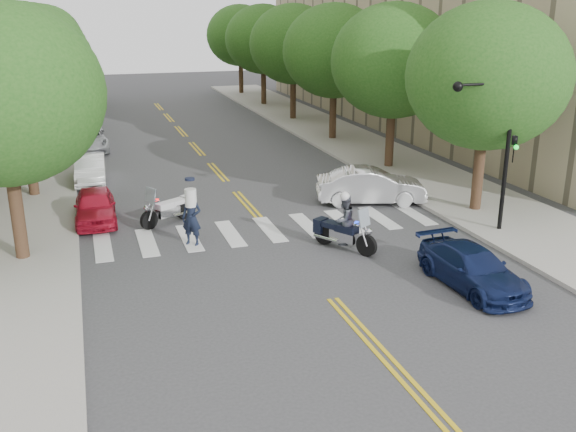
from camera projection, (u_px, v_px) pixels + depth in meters
name	position (u px, v px, depth m)	size (l,w,h in m)	color
ground	(332.00, 299.00, 18.78)	(140.00, 140.00, 0.00)	#38383A
sidewalk_left	(28.00, 159.00, 35.85)	(5.00, 60.00, 0.15)	#9E9991
sidewalk_right	(342.00, 138.00, 41.44)	(5.00, 60.00, 0.15)	#9E9991
tree_l_0	(1.00, 95.00, 19.89)	(6.40, 6.40, 8.45)	#382316
tree_l_1	(19.00, 71.00, 27.12)	(6.40, 6.40, 8.45)	#382316
tree_l_2	(29.00, 58.00, 34.35)	(6.40, 6.40, 8.45)	#382316
tree_l_3	(36.00, 49.00, 41.58)	(6.40, 6.40, 8.45)	#382316
tree_l_4	(41.00, 43.00, 48.81)	(6.40, 6.40, 8.45)	#382316
tree_l_5	(45.00, 38.00, 56.04)	(6.40, 6.40, 8.45)	#382316
tree_r_0	(487.00, 77.00, 25.07)	(6.40, 6.40, 8.45)	#382316
tree_r_1	(394.00, 61.00, 32.30)	(6.40, 6.40, 8.45)	#382316
tree_r_2	(334.00, 51.00, 39.53)	(6.40, 6.40, 8.45)	#382316
tree_r_3	(293.00, 44.00, 46.77)	(6.40, 6.40, 8.45)	#382316
tree_r_4	(263.00, 39.00, 54.00)	(6.40, 6.40, 8.45)	#382316
tree_r_5	(240.00, 35.00, 61.23)	(6.40, 6.40, 8.45)	#382316
traffic_signal_pole	(498.00, 136.00, 23.06)	(2.82, 0.42, 6.00)	black
motorcycle_police	(343.00, 224.00, 22.37)	(1.60, 2.34, 2.11)	black
motorcycle_parked	(171.00, 209.00, 25.29)	(2.27, 1.57, 1.62)	black
officer_standing	(192.00, 218.00, 22.78)	(0.73, 0.48, 2.00)	black
convertible	(371.00, 186.00, 27.75)	(1.63, 4.68, 1.54)	silver
sedan_blue	(472.00, 268.00, 19.42)	(1.72, 4.23, 1.23)	#101B44
parked_car_a	(95.00, 206.00, 25.31)	(1.57, 3.90, 1.33)	#B21329
parked_car_b	(90.00, 169.00, 31.04)	(1.39, 3.98, 1.31)	white
parked_car_c	(86.00, 139.00, 37.95)	(2.34, 5.08, 1.41)	#9FA2A6
parked_car_d	(86.00, 135.00, 38.84)	(2.09, 5.13, 1.49)	black
parked_car_e	(89.00, 112.00, 47.58)	(1.64, 4.07, 1.39)	#B0AFB5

